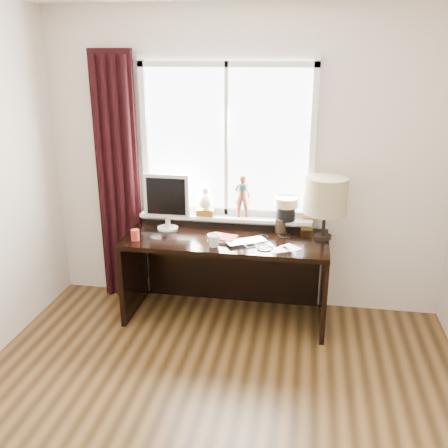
% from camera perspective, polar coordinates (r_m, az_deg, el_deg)
% --- Properties ---
extents(wall_back, '(3.50, 0.00, 2.60)m').
position_cam_1_polar(wall_back, '(4.35, 2.34, 6.89)').
color(wall_back, beige).
rests_on(wall_back, ground).
extents(laptop, '(0.39, 0.34, 0.03)m').
position_cam_1_polar(laptop, '(4.04, 2.56, -2.05)').
color(laptop, silver).
rests_on(laptop, desk).
extents(mug, '(0.14, 0.13, 0.11)m').
position_cam_1_polar(mug, '(3.96, -1.17, -1.86)').
color(mug, white).
rests_on(mug, desk).
extents(red_cup, '(0.07, 0.07, 0.09)m').
position_cam_1_polar(red_cup, '(4.16, -10.11, -1.24)').
color(red_cup, maroon).
rests_on(red_cup, desk).
extents(window, '(1.52, 0.23, 1.40)m').
position_cam_1_polar(window, '(4.32, 0.40, 6.89)').
color(window, white).
rests_on(window, ground).
extents(curtain, '(0.38, 0.09, 2.25)m').
position_cam_1_polar(curtain, '(4.59, -12.06, 4.75)').
color(curtain, black).
rests_on(curtain, floor).
extents(desk, '(1.70, 0.70, 0.75)m').
position_cam_1_polar(desk, '(4.35, 0.41, -4.09)').
color(desk, black).
rests_on(desk, floor).
extents(monitor, '(0.40, 0.18, 0.49)m').
position_cam_1_polar(monitor, '(4.31, -6.57, 2.93)').
color(monitor, beige).
rests_on(monitor, desk).
extents(notebook_stack, '(0.24, 0.20, 0.03)m').
position_cam_1_polar(notebook_stack, '(4.11, -0.15, -1.60)').
color(notebook_stack, beige).
rests_on(notebook_stack, desk).
extents(brush_holder, '(0.09, 0.09, 0.25)m').
position_cam_1_polar(brush_holder, '(4.30, 6.48, -0.16)').
color(brush_holder, black).
rests_on(brush_holder, desk).
extents(icon_frame, '(0.10, 0.03, 0.13)m').
position_cam_1_polar(icon_frame, '(4.37, 9.47, 0.09)').
color(icon_frame, gold).
rests_on(icon_frame, desk).
extents(table_lamp, '(0.35, 0.35, 0.52)m').
position_cam_1_polar(table_lamp, '(4.12, 11.54, 3.11)').
color(table_lamp, black).
rests_on(table_lamp, desk).
extents(loose_papers, '(0.40, 0.25, 0.00)m').
position_cam_1_polar(loose_papers, '(3.98, 6.17, -2.68)').
color(loose_papers, white).
rests_on(loose_papers, desk).
extents(desk_cables, '(0.31, 0.48, 0.01)m').
position_cam_1_polar(desk_cables, '(4.09, 5.34, -1.98)').
color(desk_cables, black).
rests_on(desk_cables, desk).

